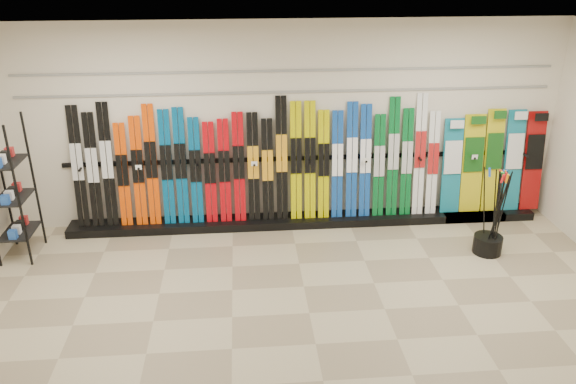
{
  "coord_description": "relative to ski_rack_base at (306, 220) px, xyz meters",
  "views": [
    {
      "loc": [
        -0.71,
        -5.34,
        3.87
      ],
      "look_at": [
        -0.16,
        1.0,
        1.1
      ],
      "focal_mm": 35.0,
      "sensor_mm": 36.0,
      "label": 1
    }
  ],
  "objects": [
    {
      "name": "floor",
      "position": [
        -0.22,
        -2.28,
        -0.06
      ],
      "size": [
        8.0,
        8.0,
        0.0
      ],
      "primitive_type": "plane",
      "color": "gray",
      "rests_on": "ground"
    },
    {
      "name": "back_wall",
      "position": [
        -0.22,
        0.22,
        1.44
      ],
      "size": [
        8.0,
        0.0,
        8.0
      ],
      "primitive_type": "plane",
      "rotation": [
        1.57,
        0.0,
        0.0
      ],
      "color": "beige",
      "rests_on": "floor"
    },
    {
      "name": "ceiling",
      "position": [
        -0.22,
        -2.28,
        2.94
      ],
      "size": [
        8.0,
        8.0,
        0.0
      ],
      "primitive_type": "plane",
      "rotation": [
        3.14,
        0.0,
        0.0
      ],
      "color": "silver",
      "rests_on": "back_wall"
    },
    {
      "name": "ski_rack_base",
      "position": [
        0.0,
        0.0,
        0.0
      ],
      "size": [
        8.0,
        0.4,
        0.12
      ],
      "primitive_type": "cube",
      "color": "black",
      "rests_on": "floor"
    },
    {
      "name": "skis",
      "position": [
        -0.67,
        0.07,
        0.89
      ],
      "size": [
        5.36,
        0.27,
        1.83
      ],
      "color": "black",
      "rests_on": "ski_rack_base"
    },
    {
      "name": "snowboards",
      "position": [
        2.87,
        0.08,
        0.82
      ],
      "size": [
        1.58,
        0.24,
        1.57
      ],
      "color": "#14728C",
      "rests_on": "ski_rack_base"
    },
    {
      "name": "accessory_rack",
      "position": [
        -3.97,
        -0.58,
        0.9
      ],
      "size": [
        0.4,
        0.6,
        1.93
      ],
      "primitive_type": "cube",
      "color": "black",
      "rests_on": "floor"
    },
    {
      "name": "pole_bin",
      "position": [
        2.39,
        -1.09,
        0.07
      ],
      "size": [
        0.39,
        0.39,
        0.25
      ],
      "primitive_type": "cylinder",
      "color": "black",
      "rests_on": "floor"
    },
    {
      "name": "ski_poles",
      "position": [
        2.45,
        -1.08,
        0.55
      ],
      "size": [
        0.32,
        0.35,
        1.18
      ],
      "color": "black",
      "rests_on": "pole_bin"
    },
    {
      "name": "slatwall_rail_0",
      "position": [
        -0.22,
        0.2,
        1.94
      ],
      "size": [
        7.6,
        0.02,
        0.03
      ],
      "primitive_type": "cube",
      "color": "gray",
      "rests_on": "back_wall"
    },
    {
      "name": "slatwall_rail_1",
      "position": [
        -0.22,
        0.2,
        2.24
      ],
      "size": [
        7.6,
        0.02,
        0.03
      ],
      "primitive_type": "cube",
      "color": "gray",
      "rests_on": "back_wall"
    }
  ]
}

